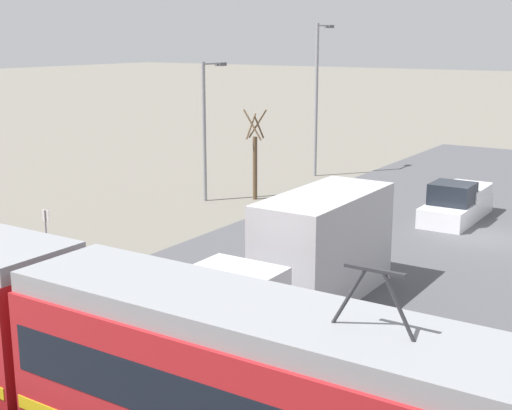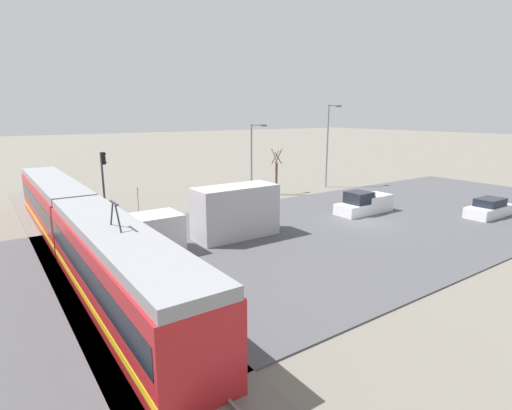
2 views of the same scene
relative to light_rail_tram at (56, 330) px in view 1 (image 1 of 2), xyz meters
The scene contains 9 objects.
ground_plane 20.36m from the light_rail_tram, 103.03° to the right, with size 320.00×320.00×0.00m, color slate.
road_surface 20.36m from the light_rail_tram, 103.03° to the right, with size 20.77×51.84×0.08m.
light_rail_tram is the anchor object (origin of this frame).
box_truck 8.47m from the light_rail_tram, 104.54° to the right, with size 2.44×9.80×3.50m.
pickup_truck 22.17m from the light_rail_tram, 96.90° to the right, with size 2.02×5.31×1.89m.
street_tree 22.31m from the light_rail_tram, 69.25° to the right, with size 1.14×0.95×4.83m.
street_lamp_near_crossing 21.88m from the light_rail_tram, 62.79° to the right, with size 0.36×1.95×7.30m.
street_lamp_mid_block 30.05m from the light_rail_tram, 73.76° to the right, with size 0.36×1.95×9.33m.
no_parking_sign 9.36m from the light_rail_tram, 39.78° to the right, with size 0.32×0.08×2.54m.
Camera 1 is at (-7.90, 30.35, 8.53)m, focal length 50.00 mm.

